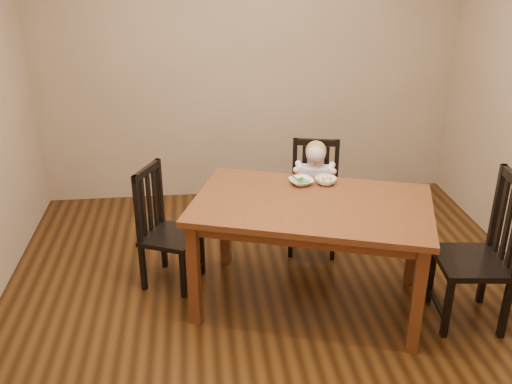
{
  "coord_description": "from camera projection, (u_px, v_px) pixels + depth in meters",
  "views": [
    {
      "loc": [
        -0.53,
        -3.37,
        2.38
      ],
      "look_at": [
        -0.13,
        0.25,
        0.77
      ],
      "focal_mm": 40.0,
      "sensor_mm": 36.0,
      "label": 1
    }
  ],
  "objects": [
    {
      "name": "room",
      "position": [
        281.0,
        122.0,
        3.53
      ],
      "size": [
        4.01,
        4.01,
        2.71
      ],
      "color": "#45270E",
      "rests_on": "ground"
    },
    {
      "name": "dining_table",
      "position": [
        311.0,
        214.0,
        3.83
      ],
      "size": [
        1.79,
        1.39,
        0.79
      ],
      "rotation": [
        0.0,
        0.0,
        -0.32
      ],
      "color": "#4F2612",
      "rests_on": "room"
    },
    {
      "name": "chair_child",
      "position": [
        314.0,
        199.0,
        4.68
      ],
      "size": [
        0.47,
        0.46,
        0.91
      ],
      "rotation": [
        0.0,
        0.0,
        2.91
      ],
      "color": "black",
      "rests_on": "room"
    },
    {
      "name": "chair_left",
      "position": [
        165.0,
        229.0,
        4.19
      ],
      "size": [
        0.5,
        0.51,
        0.91
      ],
      "rotation": [
        0.0,
        0.0,
        -2.0
      ],
      "color": "black",
      "rests_on": "room"
    },
    {
      "name": "chair_right",
      "position": [
        481.0,
        254.0,
        3.72
      ],
      "size": [
        0.49,
        0.5,
        1.06
      ],
      "rotation": [
        0.0,
        0.0,
        1.45
      ],
      "color": "black",
      "rests_on": "room"
    },
    {
      "name": "toddler",
      "position": [
        314.0,
        187.0,
        4.58
      ],
      "size": [
        0.37,
        0.42,
        0.5
      ],
      "primitive_type": null,
      "rotation": [
        0.0,
        0.0,
        2.91
      ],
      "color": "silver",
      "rests_on": "chair_child"
    },
    {
      "name": "bowl_peas",
      "position": [
        301.0,
        182.0,
        4.06
      ],
      "size": [
        0.2,
        0.2,
        0.04
      ],
      "primitive_type": "imported",
      "rotation": [
        0.0,
        0.0,
        0.23
      ],
      "color": "white",
      "rests_on": "dining_table"
    },
    {
      "name": "bowl_veg",
      "position": [
        326.0,
        181.0,
        4.07
      ],
      "size": [
        0.19,
        0.19,
        0.05
      ],
      "primitive_type": "imported",
      "rotation": [
        0.0,
        0.0,
        -0.28
      ],
      "color": "white",
      "rests_on": "dining_table"
    },
    {
      "name": "fork",
      "position": [
        295.0,
        179.0,
        4.04
      ],
      "size": [
        0.09,
        0.12,
        0.05
      ],
      "rotation": [
        0.0,
        0.0,
        0.6
      ],
      "color": "silver",
      "rests_on": "bowl_peas"
    }
  ]
}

